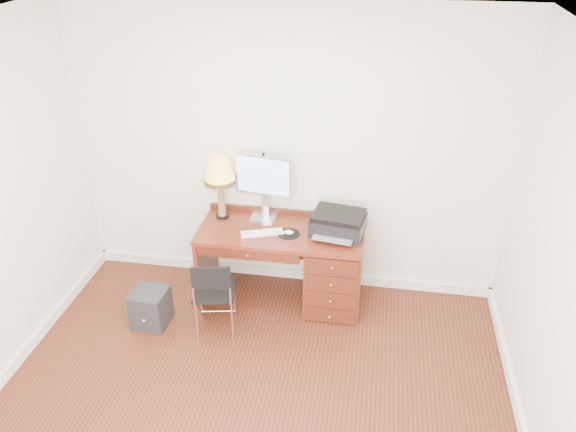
% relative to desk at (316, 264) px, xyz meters
% --- Properties ---
extents(ground, '(4.00, 4.00, 0.00)m').
position_rel_desk_xyz_m(ground, '(-0.32, -1.40, -0.41)').
color(ground, '#3C180D').
rests_on(ground, ground).
extents(room_shell, '(4.00, 4.00, 4.00)m').
position_rel_desk_xyz_m(room_shell, '(-0.32, -0.77, -0.36)').
color(room_shell, white).
rests_on(room_shell, ground).
extents(desk, '(1.50, 0.67, 0.75)m').
position_rel_desk_xyz_m(desk, '(0.00, 0.00, 0.00)').
color(desk, maroon).
rests_on(desk, ground).
extents(monitor, '(0.54, 0.21, 0.62)m').
position_rel_desk_xyz_m(monitor, '(-0.53, 0.23, 0.73)').
color(monitor, silver).
rests_on(monitor, desk).
extents(keyboard, '(0.39, 0.23, 0.01)m').
position_rel_desk_xyz_m(keyboard, '(-0.48, -0.09, 0.34)').
color(keyboard, white).
rests_on(keyboard, desk).
extents(mouse_pad, '(0.20, 0.20, 0.04)m').
position_rel_desk_xyz_m(mouse_pad, '(-0.24, -0.06, 0.35)').
color(mouse_pad, black).
rests_on(mouse_pad, desk).
extents(printer, '(0.51, 0.42, 0.20)m').
position_rel_desk_xyz_m(printer, '(0.19, 0.04, 0.44)').
color(printer, black).
rests_on(printer, desk).
extents(leg_lamp, '(0.30, 0.30, 0.60)m').
position_rel_desk_xyz_m(leg_lamp, '(-0.91, 0.15, 0.78)').
color(leg_lamp, black).
rests_on(leg_lamp, desk).
extents(phone, '(0.10, 0.10, 0.17)m').
position_rel_desk_xyz_m(phone, '(-0.48, 0.10, 0.39)').
color(phone, white).
rests_on(phone, desk).
extents(pen_cup, '(0.07, 0.07, 0.09)m').
position_rel_desk_xyz_m(pen_cup, '(0.02, 0.08, 0.38)').
color(pen_cup, black).
rests_on(pen_cup, desk).
extents(chair, '(0.42, 0.42, 0.76)m').
position_rel_desk_xyz_m(chair, '(-0.82, -0.59, 0.05)').
color(chair, black).
rests_on(chair, ground).
extents(equipment_box, '(0.31, 0.31, 0.35)m').
position_rel_desk_xyz_m(equipment_box, '(-1.41, -0.58, -0.24)').
color(equipment_box, black).
rests_on(equipment_box, ground).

